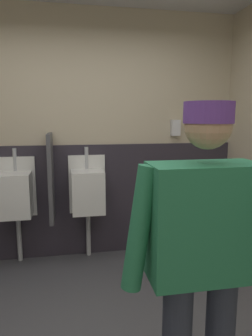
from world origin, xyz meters
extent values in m
cube|color=beige|center=(0.00, 1.78, 1.35)|extent=(4.13, 0.12, 2.70)
cube|color=#2D2833|center=(0.00, 1.71, 0.63)|extent=(3.53, 0.03, 1.26)
cube|color=white|center=(-0.67, 1.69, 0.83)|extent=(0.40, 0.05, 0.65)
cube|color=white|center=(-0.67, 1.52, 0.78)|extent=(0.34, 0.30, 0.45)
cylinder|color=#B7BABF|center=(-0.67, 1.68, 1.12)|extent=(0.04, 0.04, 0.24)
cylinder|color=#B7BABF|center=(-0.67, 1.65, 0.28)|extent=(0.05, 0.05, 0.55)
cube|color=white|center=(0.08, 1.69, 0.83)|extent=(0.40, 0.05, 0.65)
cube|color=white|center=(0.08, 1.52, 0.78)|extent=(0.34, 0.30, 0.45)
cylinder|color=#B7BABF|center=(0.08, 1.68, 1.12)|extent=(0.04, 0.04, 0.24)
cylinder|color=#B7BABF|center=(0.08, 1.65, 0.28)|extent=(0.05, 0.05, 0.55)
cube|color=#4C4C51|center=(-0.30, 1.49, 0.95)|extent=(0.04, 0.40, 0.90)
cube|color=#26724C|center=(0.49, -0.42, 1.10)|extent=(0.50, 0.24, 0.53)
cylinder|color=#26724C|center=(0.19, -0.42, 1.09)|extent=(0.17, 0.09, 0.56)
sphere|color=tan|center=(0.49, -0.42, 1.52)|extent=(0.20, 0.20, 0.20)
cylinder|color=#60388C|center=(0.49, -0.42, 1.58)|extent=(0.21, 0.21, 0.09)
cube|color=silver|center=(1.10, 1.68, 1.44)|extent=(0.10, 0.07, 0.18)
camera|label=1|loc=(-0.09, -1.62, 1.56)|focal=32.24mm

